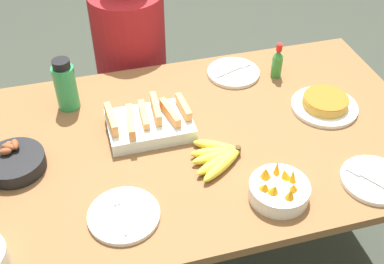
% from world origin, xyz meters
% --- Properties ---
extents(ground_plane, '(14.00, 14.00, 0.00)m').
position_xyz_m(ground_plane, '(0.00, 0.00, 0.00)').
color(ground_plane, '#383D33').
extents(dining_table, '(1.72, 0.99, 0.75)m').
position_xyz_m(dining_table, '(0.00, 0.00, 0.66)').
color(dining_table, brown).
rests_on(dining_table, ground_plane).
extents(banana_bunch, '(0.19, 0.22, 0.04)m').
position_xyz_m(banana_bunch, '(0.06, -0.13, 0.77)').
color(banana_bunch, yellow).
rests_on(banana_bunch, dining_table).
extents(melon_tray, '(0.30, 0.21, 0.10)m').
position_xyz_m(melon_tray, '(-0.14, 0.08, 0.78)').
color(melon_tray, silver).
rests_on(melon_tray, dining_table).
extents(skillet, '(0.25, 0.29, 0.08)m').
position_xyz_m(skillet, '(-0.61, 0.01, 0.78)').
color(skillet, black).
rests_on(skillet, dining_table).
extents(frittata_plate_center, '(0.25, 0.25, 0.05)m').
position_xyz_m(frittata_plate_center, '(0.54, 0.03, 0.77)').
color(frittata_plate_center, silver).
rests_on(frittata_plate_center, dining_table).
extents(empty_plate_near_front, '(0.22, 0.22, 0.02)m').
position_xyz_m(empty_plate_near_front, '(0.52, -0.36, 0.76)').
color(empty_plate_near_front, silver).
rests_on(empty_plate_near_front, dining_table).
extents(empty_plate_far_left, '(0.22, 0.22, 0.02)m').
position_xyz_m(empty_plate_far_left, '(-0.29, -0.29, 0.76)').
color(empty_plate_far_left, silver).
rests_on(empty_plate_far_left, dining_table).
extents(empty_plate_far_right, '(0.22, 0.22, 0.02)m').
position_xyz_m(empty_plate_far_right, '(0.28, 0.35, 0.76)').
color(empty_plate_far_right, silver).
rests_on(empty_plate_far_right, dining_table).
extents(fruit_bowl_mango, '(0.19, 0.19, 0.10)m').
position_xyz_m(fruit_bowl_mango, '(0.19, -0.34, 0.78)').
color(fruit_bowl_mango, silver).
rests_on(fruit_bowl_mango, dining_table).
extents(water_bottle, '(0.08, 0.08, 0.21)m').
position_xyz_m(water_bottle, '(-0.41, 0.31, 0.85)').
color(water_bottle, '#2D9351').
rests_on(water_bottle, dining_table).
extents(hot_sauce_bottle, '(0.04, 0.04, 0.15)m').
position_xyz_m(hot_sauce_bottle, '(0.44, 0.29, 0.82)').
color(hot_sauce_bottle, '#337F2D').
rests_on(hot_sauce_bottle, dining_table).
extents(person_figure, '(0.36, 0.36, 1.25)m').
position_xyz_m(person_figure, '(-0.11, 0.71, 0.52)').
color(person_figure, black).
rests_on(person_figure, ground_plane).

